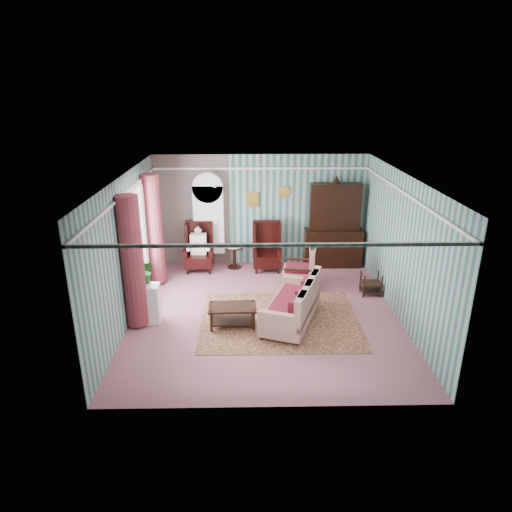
{
  "coord_description": "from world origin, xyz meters",
  "views": [
    {
      "loc": [
        -0.35,
        -8.59,
        4.5
      ],
      "look_at": [
        -0.17,
        0.6,
        1.07
      ],
      "focal_mm": 32.0,
      "sensor_mm": 36.0,
      "label": 1
    }
  ],
  "objects_px": {
    "wingback_right": "(267,247)",
    "wingback_left": "(199,247)",
    "round_side_table": "(234,257)",
    "dresser_hutch": "(334,223)",
    "coffee_table": "(232,316)",
    "seated_woman": "(199,249)",
    "plant_stand": "(146,304)",
    "bookcase": "(209,224)",
    "sofa": "(291,298)",
    "floral_armchair": "(299,269)",
    "nest_table": "(371,283)"
  },
  "relations": [
    {
      "from": "sofa",
      "to": "floral_armchair",
      "type": "xyz_separation_m",
      "value": [
        0.35,
        1.76,
        -0.09
      ]
    },
    {
      "from": "wingback_left",
      "to": "plant_stand",
      "type": "distance_m",
      "value": 2.87
    },
    {
      "from": "nest_table",
      "to": "dresser_hutch",
      "type": "bearing_deg",
      "value": 107.39
    },
    {
      "from": "wingback_left",
      "to": "seated_woman",
      "type": "relative_size",
      "value": 1.06
    },
    {
      "from": "bookcase",
      "to": "wingback_left",
      "type": "bearing_deg",
      "value": -122.66
    },
    {
      "from": "wingback_right",
      "to": "wingback_left",
      "type": "bearing_deg",
      "value": 180.0
    },
    {
      "from": "wingback_left",
      "to": "floral_armchair",
      "type": "xyz_separation_m",
      "value": [
        2.46,
        -1.07,
        -0.17
      ]
    },
    {
      "from": "dresser_hutch",
      "to": "coffee_table",
      "type": "height_order",
      "value": "dresser_hutch"
    },
    {
      "from": "bookcase",
      "to": "wingback_left",
      "type": "distance_m",
      "value": 0.68
    },
    {
      "from": "wingback_left",
      "to": "round_side_table",
      "type": "relative_size",
      "value": 2.08
    },
    {
      "from": "bookcase",
      "to": "sofa",
      "type": "relative_size",
      "value": 1.2
    },
    {
      "from": "nest_table",
      "to": "coffee_table",
      "type": "distance_m",
      "value": 3.44
    },
    {
      "from": "dresser_hutch",
      "to": "wingback_right",
      "type": "xyz_separation_m",
      "value": [
        -1.75,
        -0.27,
        -0.55
      ]
    },
    {
      "from": "floral_armchair",
      "to": "coffee_table",
      "type": "xyz_separation_m",
      "value": [
        -1.52,
        -1.9,
        -0.24
      ]
    },
    {
      "from": "nest_table",
      "to": "floral_armchair",
      "type": "distance_m",
      "value": 1.69
    },
    {
      "from": "round_side_table",
      "to": "sofa",
      "type": "relative_size",
      "value": 0.32
    },
    {
      "from": "wingback_left",
      "to": "floral_armchair",
      "type": "height_order",
      "value": "wingback_left"
    },
    {
      "from": "round_side_table",
      "to": "sofa",
      "type": "height_order",
      "value": "sofa"
    },
    {
      "from": "dresser_hutch",
      "to": "floral_armchair",
      "type": "xyz_separation_m",
      "value": [
        -1.04,
        -1.34,
        -0.73
      ]
    },
    {
      "from": "nest_table",
      "to": "coffee_table",
      "type": "xyz_separation_m",
      "value": [
        -3.13,
        -1.42,
        -0.05
      ]
    },
    {
      "from": "wingback_right",
      "to": "nest_table",
      "type": "distance_m",
      "value": 2.81
    },
    {
      "from": "round_side_table",
      "to": "dresser_hutch",
      "type": "bearing_deg",
      "value": 2.64
    },
    {
      "from": "plant_stand",
      "to": "round_side_table",
      "type": "bearing_deg",
      "value": 59.62
    },
    {
      "from": "dresser_hutch",
      "to": "coffee_table",
      "type": "distance_m",
      "value": 4.24
    },
    {
      "from": "dresser_hutch",
      "to": "wingback_left",
      "type": "xyz_separation_m",
      "value": [
        -3.5,
        -0.27,
        -0.55
      ]
    },
    {
      "from": "bookcase",
      "to": "coffee_table",
      "type": "xyz_separation_m",
      "value": [
        0.69,
        -3.36,
        -0.9
      ]
    },
    {
      "from": "wingback_right",
      "to": "seated_woman",
      "type": "xyz_separation_m",
      "value": [
        -1.75,
        0.0,
        -0.04
      ]
    },
    {
      "from": "floral_armchair",
      "to": "sofa",
      "type": "bearing_deg",
      "value": 178.22
    },
    {
      "from": "round_side_table",
      "to": "floral_armchair",
      "type": "relative_size",
      "value": 0.66
    },
    {
      "from": "coffee_table",
      "to": "plant_stand",
      "type": "bearing_deg",
      "value": 172.68
    },
    {
      "from": "seated_woman",
      "to": "floral_armchair",
      "type": "xyz_separation_m",
      "value": [
        2.46,
        -1.07,
        -0.14
      ]
    },
    {
      "from": "nest_table",
      "to": "floral_armchair",
      "type": "xyz_separation_m",
      "value": [
        -1.61,
        0.48,
        0.18
      ]
    },
    {
      "from": "dresser_hutch",
      "to": "wingback_left",
      "type": "bearing_deg",
      "value": -175.59
    },
    {
      "from": "floral_armchair",
      "to": "bookcase",
      "type": "bearing_deg",
      "value": 65.77
    },
    {
      "from": "bookcase",
      "to": "nest_table",
      "type": "relative_size",
      "value": 4.15
    },
    {
      "from": "sofa",
      "to": "floral_armchair",
      "type": "distance_m",
      "value": 1.8
    },
    {
      "from": "round_side_table",
      "to": "bookcase",
      "type": "bearing_deg",
      "value": 159.73
    },
    {
      "from": "wingback_left",
      "to": "round_side_table",
      "type": "height_order",
      "value": "wingback_left"
    },
    {
      "from": "seated_woman",
      "to": "round_side_table",
      "type": "height_order",
      "value": "seated_woman"
    },
    {
      "from": "seated_woman",
      "to": "plant_stand",
      "type": "xyz_separation_m",
      "value": [
        -0.8,
        -2.75,
        -0.19
      ]
    },
    {
      "from": "wingback_left",
      "to": "coffee_table",
      "type": "xyz_separation_m",
      "value": [
        0.94,
        -2.97,
        -0.41
      ]
    },
    {
      "from": "dresser_hutch",
      "to": "nest_table",
      "type": "height_order",
      "value": "dresser_hutch"
    },
    {
      "from": "wingback_right",
      "to": "seated_woman",
      "type": "distance_m",
      "value": 1.75
    },
    {
      "from": "bookcase",
      "to": "wingback_right",
      "type": "height_order",
      "value": "bookcase"
    },
    {
      "from": "wingback_right",
      "to": "nest_table",
      "type": "xyz_separation_m",
      "value": [
        2.32,
        -1.55,
        -0.35
      ]
    },
    {
      "from": "dresser_hutch",
      "to": "round_side_table",
      "type": "bearing_deg",
      "value": -177.36
    },
    {
      "from": "bookcase",
      "to": "sofa",
      "type": "bearing_deg",
      "value": -59.99
    },
    {
      "from": "dresser_hutch",
      "to": "plant_stand",
      "type": "distance_m",
      "value": 5.31
    },
    {
      "from": "wingback_right",
      "to": "seated_woman",
      "type": "relative_size",
      "value": 1.06
    },
    {
      "from": "wingback_right",
      "to": "round_side_table",
      "type": "relative_size",
      "value": 2.08
    }
  ]
}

